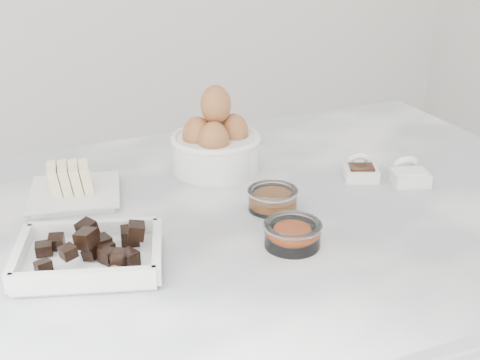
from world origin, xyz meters
The scene contains 9 objects.
marble_slab centered at (0.00, 0.00, 0.92)m, with size 1.20×0.80×0.04m, color silver.
chocolate_dish centered at (-0.25, -0.07, 0.96)m, with size 0.23×0.20×0.05m.
butter_plate centered at (-0.23, 0.15, 0.96)m, with size 0.18×0.18×0.06m.
sugar_ramekin centered at (0.04, 0.14, 0.97)m, with size 0.09×0.09×0.06m.
egg_bowl centered at (0.04, 0.18, 0.99)m, with size 0.16×0.16×0.16m.
honey_bowl centered at (0.06, -0.01, 0.96)m, with size 0.08×0.08×0.04m.
zest_bowl centered at (0.03, -0.13, 0.96)m, with size 0.09×0.09×0.04m.
vanilla_spoon centered at (0.26, 0.04, 0.95)m, with size 0.07×0.09×0.04m.
salt_spoon centered at (0.32, -0.01, 0.96)m, with size 0.07×0.09×0.05m.
Camera 1 is at (-0.37, -0.88, 1.41)m, focal length 50.00 mm.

